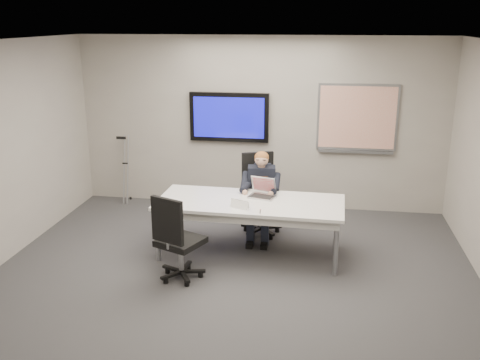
# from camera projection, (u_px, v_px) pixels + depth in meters

# --- Properties ---
(floor) EXTENTS (6.00, 6.00, 0.02)m
(floor) POSITION_uv_depth(u_px,v_px,m) (228.00, 288.00, 6.29)
(floor) COLOR #373739
(floor) RESTS_ON ground
(ceiling) EXTENTS (6.00, 6.00, 0.02)m
(ceiling) POSITION_uv_depth(u_px,v_px,m) (226.00, 44.00, 5.47)
(ceiling) COLOR white
(ceiling) RESTS_ON wall_back
(wall_back) EXTENTS (6.00, 0.02, 2.80)m
(wall_back) POSITION_uv_depth(u_px,v_px,m) (260.00, 124.00, 8.71)
(wall_back) COLOR #A09990
(wall_back) RESTS_ON ground
(wall_front) EXTENTS (6.00, 0.02, 2.80)m
(wall_front) POSITION_uv_depth(u_px,v_px,m) (133.00, 320.00, 3.04)
(wall_front) COLOR #A09990
(wall_front) RESTS_ON ground
(conference_table) EXTENTS (2.47, 1.08, 0.75)m
(conference_table) POSITION_uv_depth(u_px,v_px,m) (250.00, 207.00, 7.03)
(conference_table) COLOR white
(conference_table) RESTS_ON ground
(tv_display) EXTENTS (1.30, 0.09, 0.80)m
(tv_display) POSITION_uv_depth(u_px,v_px,m) (229.00, 117.00, 8.71)
(tv_display) COLOR black
(tv_display) RESTS_ON wall_back
(whiteboard) EXTENTS (1.25, 0.08, 1.10)m
(whiteboard) POSITION_uv_depth(u_px,v_px,m) (357.00, 119.00, 8.42)
(whiteboard) COLOR #909398
(whiteboard) RESTS_ON wall_back
(office_chair_far) EXTENTS (0.73, 0.73, 1.18)m
(office_chair_far) POSITION_uv_depth(u_px,v_px,m) (261.00, 209.00, 7.84)
(office_chair_far) COLOR black
(office_chair_far) RESTS_ON ground
(office_chair_near) EXTENTS (0.68, 0.68, 1.09)m
(office_chair_near) POSITION_uv_depth(u_px,v_px,m) (179.00, 253.00, 6.42)
(office_chair_near) COLOR black
(office_chair_near) RESTS_ON ground
(seated_person) EXTENTS (0.41, 0.70, 1.26)m
(seated_person) POSITION_uv_depth(u_px,v_px,m) (260.00, 205.00, 7.56)
(seated_person) COLOR #1C212F
(seated_person) RESTS_ON office_chair_far
(crutch) EXTENTS (0.38, 0.60, 1.25)m
(crutch) POSITION_uv_depth(u_px,v_px,m) (126.00, 168.00, 9.09)
(crutch) COLOR #A9ACB1
(crutch) RESTS_ON ground
(laptop) EXTENTS (0.40, 0.41, 0.25)m
(laptop) POSITION_uv_depth(u_px,v_px,m) (263.00, 192.00, 7.19)
(laptop) COLOR silver
(laptop) RESTS_ON conference_table
(name_tent) EXTENTS (0.27, 0.17, 0.10)m
(name_tent) POSITION_uv_depth(u_px,v_px,m) (240.00, 204.00, 6.74)
(name_tent) COLOR white
(name_tent) RESTS_ON conference_table
(pen) EXTENTS (0.02, 0.14, 0.01)m
(pen) POSITION_uv_depth(u_px,v_px,m) (260.00, 211.00, 6.61)
(pen) COLOR black
(pen) RESTS_ON conference_table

